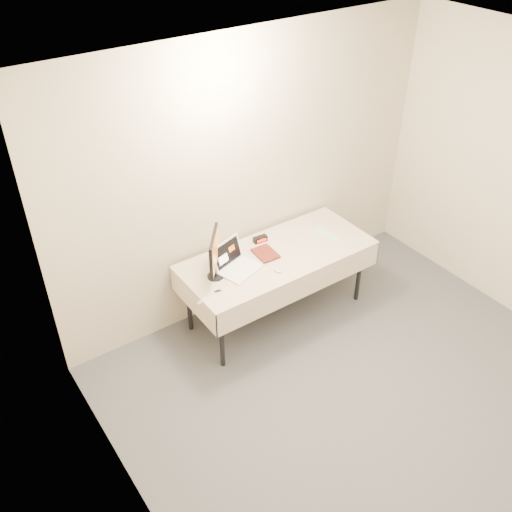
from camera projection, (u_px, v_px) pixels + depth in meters
ground at (433, 457)px, 4.42m from camera, size 5.00×5.00×0.00m
back_wall at (250, 177)px, 5.30m from camera, size 4.00×0.10×2.70m
table at (278, 259)px, 5.39m from camera, size 1.86×0.81×0.74m
laptop at (235, 263)px, 5.13m from camera, size 0.44×0.41×0.25m
monitor at (214, 253)px, 4.91m from camera, size 0.29×0.35×0.44m
book at (257, 247)px, 5.23m from camera, size 0.19×0.04×0.25m
alarm_clock at (260, 239)px, 5.50m from camera, size 0.14×0.07×0.06m
clicker at (278, 271)px, 5.12m from camera, size 0.07×0.10×0.02m
paper_form at (327, 234)px, 5.62m from camera, size 0.15×0.30×0.00m
usb_dongle at (217, 291)px, 4.89m from camera, size 0.06×0.03×0.01m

